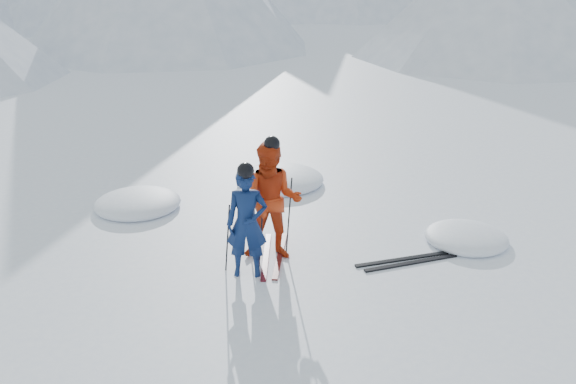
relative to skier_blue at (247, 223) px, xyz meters
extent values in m
plane|color=white|center=(2.34, 0.18, -0.89)|extent=(160.00, 160.00, 0.00)
imported|color=#0C1E4B|center=(0.00, 0.00, 0.00)|extent=(0.71, 0.53, 1.77)
imported|color=red|center=(0.48, 0.53, 0.12)|extent=(1.12, 0.96, 2.01)
cylinder|color=black|center=(-0.30, 0.15, -0.30)|extent=(0.12, 0.08, 1.18)
cylinder|color=black|center=(0.25, 0.25, -0.30)|extent=(0.12, 0.07, 1.18)
cylinder|color=black|center=(0.18, 0.78, -0.22)|extent=(0.13, 0.10, 1.34)
cylinder|color=black|center=(0.78, 0.68, -0.22)|extent=(0.13, 0.09, 1.34)
cube|color=black|center=(0.36, 0.53, -0.87)|extent=(0.40, 1.69, 0.03)
cube|color=black|center=(0.60, 0.53, -0.87)|extent=(0.52, 1.67, 0.03)
cube|color=black|center=(2.60, 0.04, -0.87)|extent=(1.70, 0.31, 0.03)
cube|color=black|center=(2.70, -0.11, -0.87)|extent=(1.69, 0.37, 0.03)
ellipsoid|color=white|center=(-1.92, 3.14, -0.89)|extent=(1.74, 1.74, 0.38)
ellipsoid|color=white|center=(3.97, 0.56, -0.89)|extent=(1.47, 1.47, 0.32)
ellipsoid|color=white|center=(1.14, 4.04, -0.89)|extent=(1.96, 1.96, 0.43)
camera|label=1|loc=(-0.79, -8.62, 3.89)|focal=38.00mm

